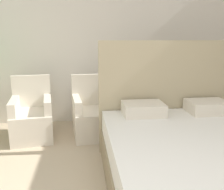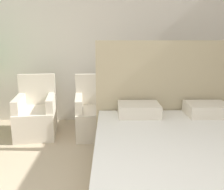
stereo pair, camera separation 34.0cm
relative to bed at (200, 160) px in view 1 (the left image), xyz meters
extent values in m
cube|color=silver|center=(-0.99, 2.27, 1.13)|extent=(10.00, 0.06, 2.90)
cube|color=#8C7A5B|center=(0.00, -0.09, -0.16)|extent=(1.76, 2.00, 0.32)
cube|color=white|center=(0.00, -0.09, 0.12)|extent=(1.73, 1.96, 0.25)
cube|color=tan|center=(0.00, 0.94, 0.39)|extent=(1.80, 0.06, 1.42)
cube|color=silver|center=(-0.40, 0.69, 0.32)|extent=(0.47, 0.36, 0.14)
cube|color=silver|center=(0.40, 0.69, 0.32)|extent=(0.47, 0.36, 0.14)
cube|color=beige|center=(-1.84, 1.52, -0.12)|extent=(0.65, 0.75, 0.40)
cube|color=beige|center=(-1.88, 1.83, 0.33)|extent=(0.57, 0.14, 0.49)
cube|color=beige|center=(-2.07, 1.49, 0.18)|extent=(0.18, 0.62, 0.19)
cube|color=beige|center=(-1.61, 1.55, 0.18)|extent=(0.18, 0.62, 0.19)
cube|color=beige|center=(-0.96, 1.52, -0.12)|extent=(0.63, 0.74, 0.40)
cube|color=beige|center=(-0.99, 1.83, 0.33)|extent=(0.57, 0.12, 0.49)
cube|color=beige|center=(-1.19, 1.49, 0.18)|extent=(0.16, 0.62, 0.19)
cube|color=beige|center=(-0.72, 1.54, 0.18)|extent=(0.16, 0.62, 0.19)
camera|label=1|loc=(-1.08, -2.05, 1.13)|focal=40.00mm
camera|label=2|loc=(-0.75, -2.07, 1.13)|focal=40.00mm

